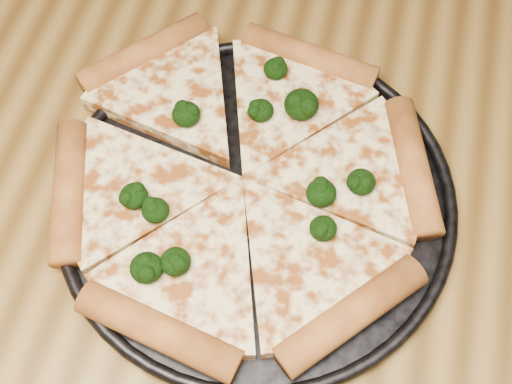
# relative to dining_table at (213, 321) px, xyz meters

# --- Properties ---
(dining_table) EXTENTS (1.20, 0.90, 0.75)m
(dining_table) POSITION_rel_dining_table_xyz_m (0.00, 0.00, 0.00)
(dining_table) COLOR olive
(dining_table) RESTS_ON ground
(pizza_pan) EXTENTS (0.33, 0.33, 0.02)m
(pizza_pan) POSITION_rel_dining_table_xyz_m (0.02, 0.08, 0.10)
(pizza_pan) COLOR black
(pizza_pan) RESTS_ON dining_table
(pizza) EXTENTS (0.34, 0.33, 0.03)m
(pizza) POSITION_rel_dining_table_xyz_m (0.00, 0.09, 0.11)
(pizza) COLOR #F9E098
(pizza) RESTS_ON pizza_pan
(broccoli_florets) EXTENTS (0.20, 0.23, 0.02)m
(broccoli_florets) POSITION_rel_dining_table_xyz_m (0.01, 0.09, 0.12)
(broccoli_florets) COLOR black
(broccoli_florets) RESTS_ON pizza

